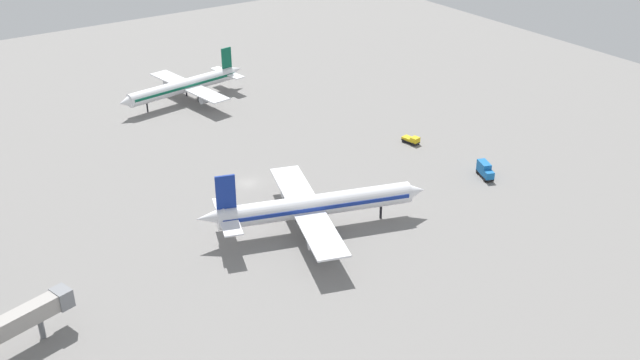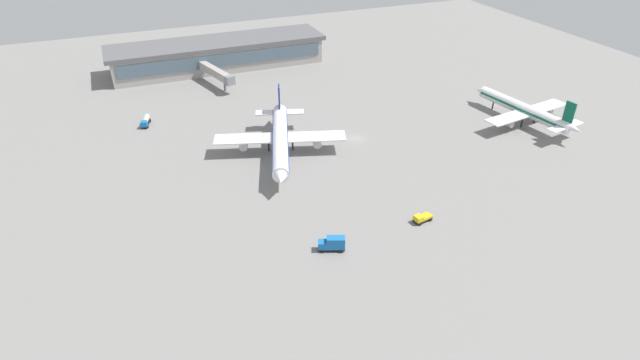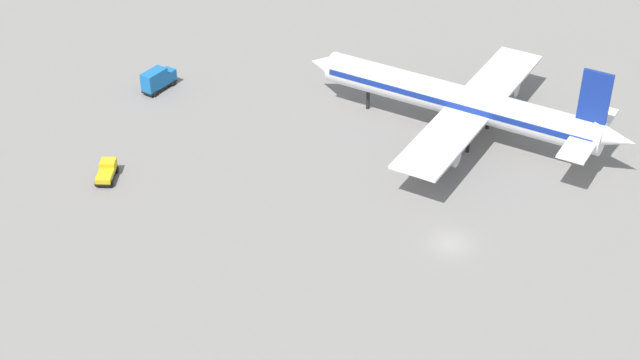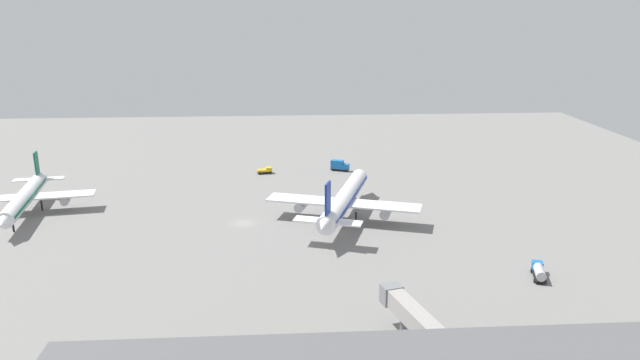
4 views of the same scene
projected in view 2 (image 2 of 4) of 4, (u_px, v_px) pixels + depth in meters
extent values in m
plane|color=gray|center=(356.00, 138.00, 150.78)|extent=(288.00, 288.00, 0.00)
cube|color=#9E9993|center=(218.00, 56.00, 202.24)|extent=(81.33, 20.18, 9.23)
cube|color=#4C6070|center=(224.00, 60.00, 193.43)|extent=(78.07, 0.30, 4.75)
cube|color=#59595B|center=(217.00, 43.00, 199.46)|extent=(84.58, 20.99, 1.58)
cylinder|color=white|center=(523.00, 109.00, 158.05)|extent=(8.75, 33.73, 3.69)
cone|color=white|center=(481.00, 91.00, 171.12)|extent=(4.03, 4.18, 3.51)
cone|color=white|center=(574.00, 129.00, 144.70)|extent=(3.62, 5.01, 2.95)
cube|color=#0C593F|center=(524.00, 108.00, 157.91)|extent=(8.62, 32.42, 0.66)
cube|color=white|center=(527.00, 112.00, 157.02)|extent=(32.33, 10.15, 0.33)
cylinder|color=#A5A8AD|center=(507.00, 122.00, 153.81)|extent=(2.67, 4.62, 2.03)
cylinder|color=#A5A8AD|center=(546.00, 110.00, 161.59)|extent=(2.67, 4.62, 2.03)
cube|color=white|center=(566.00, 126.00, 146.83)|extent=(13.06, 4.91, 0.27)
cube|color=#0C593F|center=(569.00, 112.00, 144.50)|extent=(0.88, 3.25, 5.91)
cylinder|color=black|center=(493.00, 105.00, 168.28)|extent=(0.44, 0.44, 2.58)
cylinder|color=black|center=(522.00, 123.00, 156.46)|extent=(0.44, 0.44, 2.58)
cylinder|color=black|center=(535.00, 119.00, 159.03)|extent=(0.44, 0.44, 2.58)
cylinder|color=white|center=(280.00, 139.00, 139.03)|extent=(15.81, 37.79, 4.22)
cone|color=white|center=(281.00, 178.00, 121.68)|extent=(5.11, 5.25, 4.01)
cone|color=white|center=(280.00, 107.00, 156.04)|extent=(4.83, 6.06, 3.38)
cube|color=navy|center=(280.00, 138.00, 138.86)|extent=(15.41, 36.36, 0.76)
cube|color=white|center=(280.00, 138.00, 140.88)|extent=(36.56, 17.04, 0.38)
cylinder|color=#A5A8AD|center=(317.00, 141.00, 142.28)|extent=(3.74, 5.46, 2.32)
cylinder|color=#A5A8AD|center=(244.00, 144.00, 141.02)|extent=(3.74, 5.46, 2.32)
cube|color=white|center=(280.00, 112.00, 153.45)|extent=(14.93, 7.75, 0.30)
cube|color=navy|center=(279.00, 97.00, 150.78)|extent=(1.57, 3.64, 6.75)
cylinder|color=black|center=(281.00, 176.00, 129.52)|extent=(0.51, 0.51, 2.95)
cylinder|color=black|center=(293.00, 145.00, 143.72)|extent=(0.51, 0.51, 2.95)
cylinder|color=black|center=(269.00, 146.00, 143.31)|extent=(0.51, 0.51, 2.95)
cube|color=black|center=(331.00, 248.00, 106.44)|extent=(5.91, 3.83, 0.30)
cube|color=#1966B2|center=(322.00, 244.00, 105.93)|extent=(2.37, 2.43, 1.60)
cube|color=#3F596B|center=(318.00, 243.00, 105.75)|extent=(0.66, 1.51, 0.90)
cube|color=#1966B2|center=(336.00, 243.00, 105.68)|extent=(4.23, 3.17, 2.60)
cylinder|color=black|center=(322.00, 252.00, 105.70)|extent=(0.85, 0.57, 0.80)
cylinder|color=black|center=(322.00, 246.00, 107.31)|extent=(0.85, 0.57, 0.80)
cylinder|color=black|center=(341.00, 251.00, 105.72)|extent=(0.85, 0.57, 0.80)
cylinder|color=black|center=(340.00, 246.00, 107.34)|extent=(0.85, 0.57, 0.80)
cube|color=black|center=(146.00, 123.00, 158.18)|extent=(3.53, 6.58, 0.30)
cube|color=#1966B2|center=(144.00, 124.00, 155.78)|extent=(2.31, 2.24, 1.60)
cube|color=#3F596B|center=(143.00, 124.00, 154.93)|extent=(1.56, 0.51, 0.90)
cylinder|color=#B7B7BC|center=(146.00, 119.00, 158.39)|extent=(2.94, 4.82, 1.80)
cylinder|color=black|center=(148.00, 127.00, 156.49)|extent=(0.50, 0.85, 0.80)
cylinder|color=black|center=(142.00, 127.00, 156.31)|extent=(0.50, 0.85, 0.80)
cylinder|color=black|center=(150.00, 121.00, 160.21)|extent=(0.50, 0.85, 0.80)
cylinder|color=black|center=(144.00, 121.00, 160.03)|extent=(0.50, 0.85, 0.80)
cube|color=black|center=(423.00, 219.00, 115.17)|extent=(4.67, 2.66, 0.30)
cube|color=gold|center=(419.00, 218.00, 114.19)|extent=(2.11, 2.19, 1.20)
cube|color=#3F596B|center=(416.00, 219.00, 113.69)|extent=(0.36, 1.58, 0.67)
cube|color=gold|center=(426.00, 216.00, 115.35)|extent=(2.90, 2.33, 0.60)
cylinder|color=black|center=(420.00, 224.00, 113.87)|extent=(0.84, 0.44, 0.80)
cylinder|color=black|center=(415.00, 220.00, 115.23)|extent=(0.84, 0.44, 0.80)
cylinder|color=black|center=(431.00, 220.00, 115.27)|extent=(0.84, 0.44, 0.80)
cylinder|color=black|center=(425.00, 215.00, 116.64)|extent=(0.84, 0.44, 0.80)
cube|color=#9E9993|center=(214.00, 71.00, 185.06)|extent=(8.38, 21.45, 2.80)
cylinder|color=slate|center=(225.00, 86.00, 181.74)|extent=(0.90, 0.90, 3.80)
cube|color=slate|center=(230.00, 80.00, 177.16)|extent=(3.66, 3.16, 3.08)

